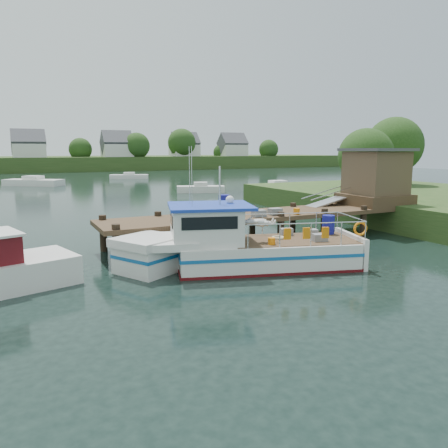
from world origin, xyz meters
name	(u,v)px	position (x,y,z in m)	size (l,w,h in m)	color
ground_plane	(229,245)	(0.00, 0.00, 0.00)	(160.00, 160.00, 0.00)	black
far_shore	(54,161)	(0.01, 82.37, 2.10)	(140.00, 42.55, 9.22)	#334C1F
dock	(340,191)	(6.51, 0.01, 2.24)	(16.60, 3.00, 4.78)	#4B3623
lobster_boat	(237,247)	(-1.56, -3.71, 0.82)	(9.35, 4.90, 4.54)	silver
moored_far	(129,176)	(7.64, 48.96, 0.36)	(6.05, 3.68, 0.97)	silver
moored_b	(201,189)	(8.80, 23.87, 0.40)	(5.15, 3.28, 1.08)	silver
moored_c	(278,186)	(18.24, 23.77, 0.36)	(6.30, 2.53, 0.97)	silver
moored_d	(34,182)	(-6.28, 40.97, 0.45)	(7.16, 6.36, 1.22)	silver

